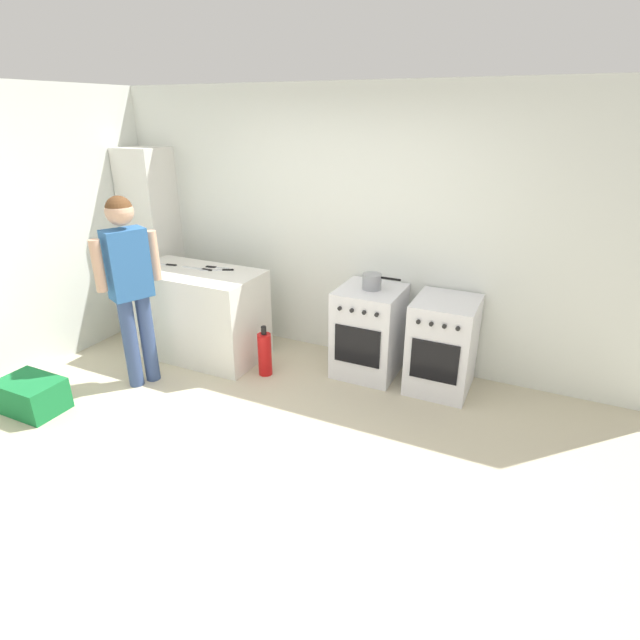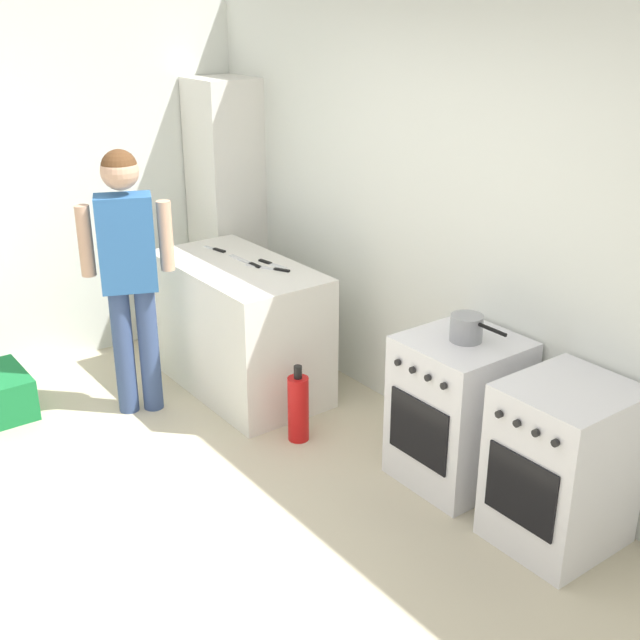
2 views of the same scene
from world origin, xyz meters
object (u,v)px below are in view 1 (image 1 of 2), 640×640
Objects in this scene: recycling_crate_lower at (32,395)px; person at (129,276)px; oven_right at (443,345)px; larder_cabinet at (153,240)px; knife_bread at (198,269)px; knife_paring at (169,265)px; pot at (372,281)px; knife_utility at (216,267)px; fire_extinguisher at (265,354)px; oven_left at (369,331)px; knife_carving at (218,270)px.

person is at bearing 56.63° from recycling_crate_lower.
oven_right is 0.42× the size of larder_cabinet.
knife_paring is at bearing -176.35° from knife_bread.
person reaches higher than knife_paring.
larder_cabinet reaches higher than person.
pot is at bearing 10.15° from knife_bread.
fire_extinguisher is at bearing -21.89° from knife_utility.
fire_extinguisher is 2.03m from larder_cabinet.
oven_left is at bearing 30.97° from person.
larder_cabinet is at bearing 143.58° from knife_paring.
knife_utility is at bearing -175.05° from oven_right.
oven_right is at bearing 6.59° from knife_carving.
oven_left is at bearing 180.00° from oven_right.
knife_utility is 0.50× the size of fire_extinguisher.
knife_bread is 1.10m from fire_extinguisher.
person is at bearing -110.51° from knife_carving.
oven_left is at bearing 28.78° from fire_extinguisher.
oven_left is 2.42× the size of knife_bread.
pot is 0.18× the size of larder_cabinet.
oven_left is 0.42× the size of larder_cabinet.
pot is at bearing 30.93° from person.
knife_carving is 0.90m from person.
oven_right is 2.39× the size of pot.
knife_utility is at bearing -15.46° from larder_cabinet.
knife_paring is at bearing 108.23° from person.
oven_left is 1.65m from knife_utility.
recycling_crate_lower is (-0.61, -1.56, -0.76)m from knife_bread.
knife_carving reaches higher than fire_extinguisher.
knife_paring is at bearing 172.81° from fire_extinguisher.
person reaches higher than oven_right.
knife_utility is 1.12m from larder_cabinet.
person is (-1.83, -1.09, 0.12)m from pot.
oven_right is 2.83m from knife_paring.
oven_right is at bearing 23.43° from person.
fire_extinguisher is (1.20, -0.15, -0.69)m from knife_paring.
person is (-1.82, -1.09, 0.62)m from oven_left.
knife_bread is 0.70× the size of fire_extinguisher.
person is at bearing -71.77° from knife_paring.
oven_right is 0.49× the size of person.
knife_paring reaches higher than recycling_crate_lower.
knife_carving is 0.16× the size of larder_cabinet.
knife_paring is 0.60× the size of knife_bread.
pot is at bearing 9.70° from knife_carving.
oven_left reaches higher than recycling_crate_lower.
knife_utility is 0.48× the size of recycling_crate_lower.
recycling_crate_lower is (-0.51, -0.77, -0.90)m from person.
knife_paring is (-0.56, -0.07, 0.00)m from knife_carving.
knife_carving is (-1.50, -0.25, 0.48)m from oven_left.
oven_right is 2.42× the size of knife_bread.
knife_paring is 0.12× the size of person.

